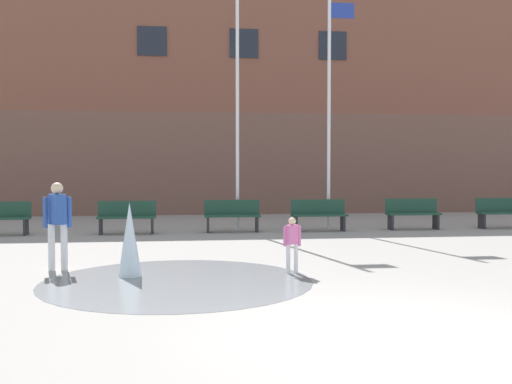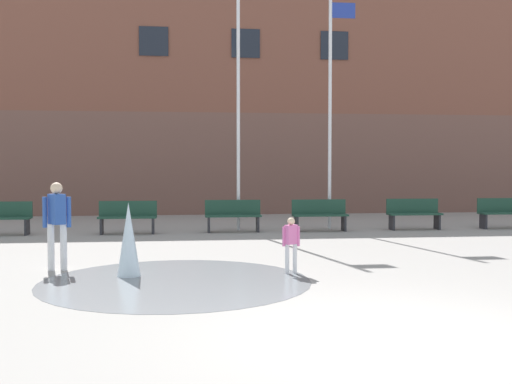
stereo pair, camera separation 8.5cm
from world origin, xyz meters
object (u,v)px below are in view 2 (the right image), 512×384
at_px(adult_near_bench, 57,219).
at_px(park_bench_far_right, 504,212).
at_px(park_bench_center, 233,215).
at_px(flagpole_left, 239,87).
at_px(park_bench_near_trashcan, 414,213).
at_px(child_running, 291,241).
at_px(park_bench_left_of_flagpoles, 128,217).
at_px(flagpole_right, 331,102).
at_px(park_bench_under_right_flagpole, 320,215).
at_px(park_bench_far_left, 1,218).

bearing_deg(adult_near_bench, park_bench_far_right, 82.03).
height_order(park_bench_center, adult_near_bench, adult_near_bench).
bearing_deg(flagpole_left, park_bench_near_trashcan, -4.85).
bearing_deg(flagpole_left, adult_near_bench, -120.94).
distance_m(child_running, flagpole_left, 8.12).
height_order(park_bench_center, park_bench_far_right, same).
height_order(park_bench_left_of_flagpoles, park_bench_center, same).
height_order(adult_near_bench, flagpole_right, flagpole_right).
bearing_deg(adult_near_bench, flagpole_left, 114.26).
height_order(park_bench_near_trashcan, flagpole_right, flagpole_right).
relative_size(park_bench_under_right_flagpole, adult_near_bench, 1.01).
height_order(park_bench_under_right_flagpole, flagpole_left, flagpole_left).
bearing_deg(park_bench_under_right_flagpole, park_bench_far_right, 0.99).
xyz_separation_m(park_bench_far_left, park_bench_near_trashcan, (11.75, 0.10, 0.00)).
bearing_deg(child_running, park_bench_under_right_flagpole, 45.36).
distance_m(park_bench_center, park_bench_under_right_flagpole, 2.52).
distance_m(park_bench_far_left, adult_near_bench, 6.52).
height_order(park_bench_far_left, park_bench_center, same).
relative_size(park_bench_far_left, park_bench_left_of_flagpoles, 1.00).
height_order(park_bench_left_of_flagpoles, park_bench_far_right, same).
bearing_deg(park_bench_under_right_flagpole, park_bench_far_left, -179.98).
distance_m(adult_near_bench, flagpole_left, 8.20).
distance_m(park_bench_left_of_flagpoles, flagpole_right, 6.81).
xyz_separation_m(park_bench_under_right_flagpole, child_running, (-2.03, -6.72, 0.10)).
xyz_separation_m(park_bench_near_trashcan, park_bench_far_right, (2.85, -0.00, 0.00)).
xyz_separation_m(park_bench_center, child_running, (0.49, -6.78, 0.10)).
relative_size(park_bench_center, flagpole_left, 0.20).
bearing_deg(flagpole_right, park_bench_far_right, -4.77).
distance_m(park_bench_far_left, flagpole_left, 7.58).
height_order(park_bench_far_right, adult_near_bench, adult_near_bench).
height_order(park_bench_left_of_flagpoles, child_running, child_running).
distance_m(park_bench_far_left, flagpole_right, 9.91).
distance_m(park_bench_near_trashcan, child_running, 8.40).
bearing_deg(park_bench_far_left, park_bench_far_right, 0.40).
bearing_deg(park_bench_far_right, flagpole_right, 175.23).
distance_m(park_bench_far_right, child_running, 10.33).
bearing_deg(park_bench_far_left, flagpole_left, 4.71).
relative_size(park_bench_center, adult_near_bench, 1.01).
bearing_deg(park_bench_under_right_flagpole, park_bench_left_of_flagpoles, -179.12).
distance_m(child_running, flagpole_right, 8.32).
distance_m(park_bench_left_of_flagpoles, park_bench_far_right, 11.20).
bearing_deg(park_bench_near_trashcan, park_bench_center, -179.54).
bearing_deg(park_bench_far_left, park_bench_near_trashcan, 0.50).
xyz_separation_m(park_bench_far_left, adult_near_bench, (2.72, -5.91, 0.45)).
height_order(park_bench_center, park_bench_near_trashcan, same).
relative_size(park_bench_near_trashcan, flagpole_left, 0.20).
distance_m(park_bench_center, flagpole_left, 3.76).
bearing_deg(flagpole_right, flagpole_left, 180.00).
relative_size(park_bench_far_left, flagpole_right, 0.22).
relative_size(park_bench_far_right, child_running, 1.62).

